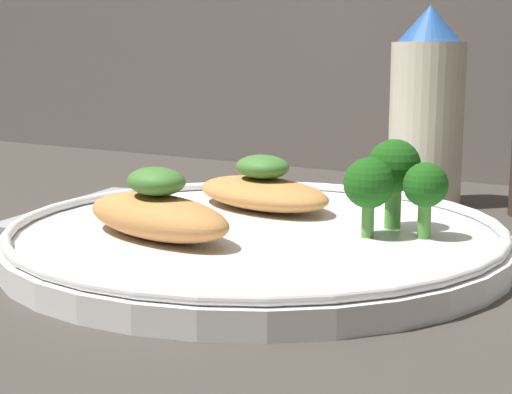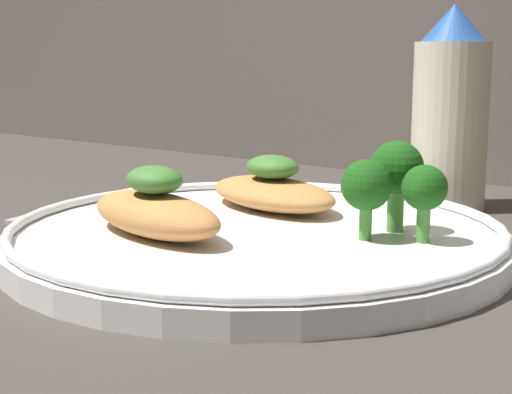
% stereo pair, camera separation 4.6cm
% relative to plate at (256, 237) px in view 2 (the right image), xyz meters
% --- Properties ---
extents(ground_plane, '(1.80, 1.80, 0.01)m').
position_rel_plate_xyz_m(ground_plane, '(0.00, 0.00, -0.01)').
color(ground_plane, '#3D3833').
extents(plate, '(0.30, 0.30, 0.02)m').
position_rel_plate_xyz_m(plate, '(0.00, 0.00, 0.00)').
color(plate, white).
rests_on(plate, ground_plane).
extents(grilled_meat_front, '(0.12, 0.07, 0.04)m').
position_rel_plate_xyz_m(grilled_meat_front, '(-0.04, -0.05, 0.02)').
color(grilled_meat_front, '#BC7F42').
rests_on(grilled_meat_front, plate).
extents(grilled_meat_middle, '(0.12, 0.08, 0.04)m').
position_rel_plate_xyz_m(grilled_meat_middle, '(-0.03, 0.06, 0.02)').
color(grilled_meat_middle, '#BC7F42').
rests_on(grilled_meat_middle, plate).
extents(broccoli_bunch, '(0.06, 0.06, 0.05)m').
position_rel_plate_xyz_m(broccoli_bunch, '(0.07, 0.03, 0.04)').
color(broccoli_bunch, '#4C8E38').
rests_on(broccoli_bunch, plate).
extents(sauce_bottle, '(0.06, 0.06, 0.15)m').
position_rel_plate_xyz_m(sauce_bottle, '(0.03, 0.20, 0.06)').
color(sauce_bottle, beige).
rests_on(sauce_bottle, ground_plane).
extents(fork, '(0.05, 0.16, 0.01)m').
position_rel_plate_xyz_m(fork, '(-0.19, 0.04, -0.01)').
color(fork, '#B2B2B7').
rests_on(fork, ground_plane).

